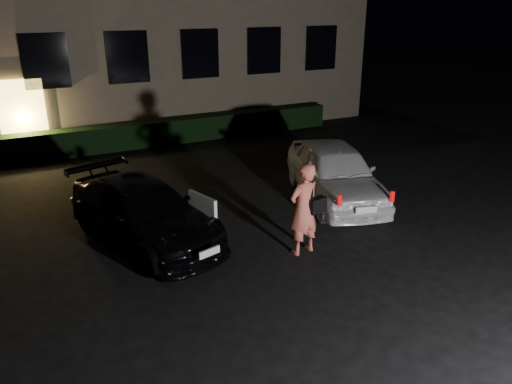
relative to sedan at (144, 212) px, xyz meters
name	(u,v)px	position (x,y,z in m)	size (l,w,h in m)	color
ground	(293,292)	(1.73, -3.24, -0.63)	(80.00, 80.00, 0.00)	black
hedge	(138,135)	(1.73, 7.26, -0.21)	(15.00, 0.70, 0.85)	black
sedan	(144,212)	(0.00, 0.00, 0.00)	(2.87, 4.65, 1.26)	black
hatch	(335,172)	(4.97, 0.11, 0.09)	(2.83, 4.56, 1.45)	white
man	(304,209)	(2.68, -2.04, 0.32)	(0.84, 0.57, 1.90)	#D66453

